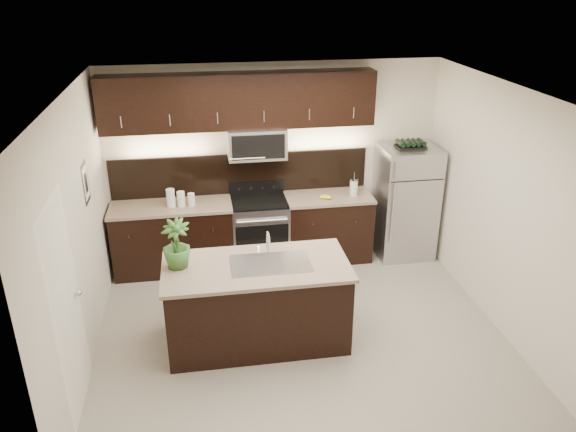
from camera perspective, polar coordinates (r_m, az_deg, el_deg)
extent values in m
plane|color=gray|center=(6.55, 1.16, -11.45)|extent=(4.50, 4.50, 0.00)
cube|color=beige|center=(7.71, -1.46, 5.45)|extent=(4.50, 0.02, 2.70)
cube|color=beige|center=(4.18, 6.39, -11.93)|extent=(4.50, 0.02, 2.70)
cube|color=beige|center=(5.92, -20.69, -2.06)|extent=(0.02, 4.00, 2.70)
cube|color=beige|center=(6.63, 20.75, 0.71)|extent=(0.02, 4.00, 2.70)
cube|color=white|center=(5.45, 1.40, 12.39)|extent=(4.50, 4.00, 0.02)
cube|color=silver|center=(5.39, -21.39, -9.00)|extent=(0.04, 0.80, 2.02)
sphere|color=silver|center=(5.65, -20.50, -7.34)|extent=(0.06, 0.06, 0.06)
cube|color=black|center=(6.49, -19.85, 3.19)|extent=(0.01, 0.32, 0.46)
cube|color=white|center=(6.49, -19.82, 3.20)|extent=(0.00, 0.24, 0.36)
cube|color=black|center=(7.71, -11.54, -2.28)|extent=(1.57, 0.62, 0.90)
cube|color=black|center=(7.88, 4.04, -1.21)|extent=(1.16, 0.62, 0.90)
cube|color=#B2B2B7|center=(7.73, -2.90, -1.71)|extent=(0.76, 0.62, 0.90)
cube|color=black|center=(7.55, -2.97, 1.48)|extent=(0.76, 0.60, 0.03)
cube|color=tan|center=(7.52, -11.83, 0.94)|extent=(1.59, 0.65, 0.04)
cube|color=tan|center=(7.70, 4.14, 1.96)|extent=(1.18, 0.65, 0.04)
cube|color=black|center=(7.69, -4.80, 4.31)|extent=(3.49, 0.02, 0.56)
cube|color=#B2B2B7|center=(7.39, -3.20, 7.44)|extent=(0.76, 0.40, 0.40)
cube|color=black|center=(7.27, -4.97, 11.59)|extent=(3.49, 0.33, 0.70)
cube|color=black|center=(6.15, -3.15, -8.98)|extent=(1.90, 0.90, 0.90)
cube|color=tan|center=(5.91, -3.25, -5.15)|extent=(1.96, 0.96, 0.04)
cube|color=silver|center=(5.92, -1.81, -4.82)|extent=(0.84, 0.50, 0.01)
cylinder|color=silver|center=(6.05, -2.09, -2.93)|extent=(0.03, 0.03, 0.24)
cylinder|color=silver|center=(5.92, -2.02, -1.93)|extent=(0.02, 0.14, 0.02)
cylinder|color=silver|center=(5.88, -1.93, -2.67)|extent=(0.02, 0.02, 0.10)
cube|color=#B2B2B7|center=(8.00, 11.83, 1.39)|extent=(0.76, 0.69, 1.59)
cube|color=black|center=(7.74, 12.33, 6.92)|extent=(0.39, 0.24, 0.03)
cylinder|color=black|center=(7.67, 11.32, 7.24)|extent=(0.07, 0.22, 0.07)
cylinder|color=black|center=(7.70, 11.84, 7.25)|extent=(0.07, 0.22, 0.07)
cylinder|color=black|center=(7.73, 12.36, 7.26)|extent=(0.07, 0.22, 0.07)
cylinder|color=black|center=(7.75, 12.88, 7.27)|extent=(0.07, 0.22, 0.07)
cylinder|color=black|center=(7.78, 13.40, 7.28)|extent=(0.07, 0.22, 0.07)
imported|color=#305A24|center=(5.86, -11.30, -2.82)|extent=(0.35, 0.35, 0.52)
cylinder|color=silver|center=(7.42, -11.83, 1.80)|extent=(0.11, 0.11, 0.24)
cylinder|color=silver|center=(7.42, -10.81, 1.71)|extent=(0.10, 0.10, 0.20)
cylinder|color=silver|center=(7.41, -9.79, 1.66)|extent=(0.09, 0.09, 0.17)
cylinder|color=silver|center=(7.69, 6.69, 2.85)|extent=(0.11, 0.11, 0.22)
cylinder|color=silver|center=(7.65, 6.73, 3.68)|extent=(0.11, 0.11, 0.02)
cylinder|color=silver|center=(7.63, 6.75, 4.06)|extent=(0.01, 0.01, 0.09)
ellipsoid|color=yellow|center=(7.59, 3.52, 2.00)|extent=(0.20, 0.18, 0.05)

